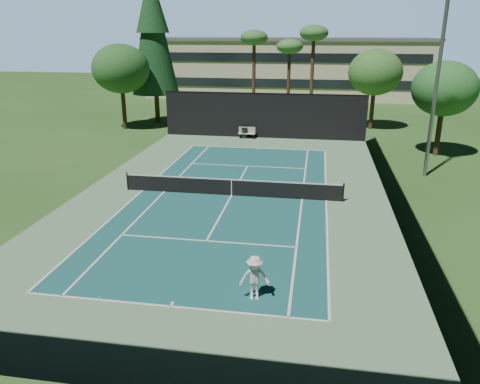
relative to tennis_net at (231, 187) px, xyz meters
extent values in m
plane|color=#2B541F|center=(0.00, 0.00, -0.56)|extent=(160.00, 160.00, 0.00)
cube|color=#628B61|center=(0.00, 0.00, -0.55)|extent=(18.00, 32.00, 0.01)
cube|color=#1A5553|center=(0.00, 0.00, -0.55)|extent=(10.97, 23.77, 0.01)
cube|color=white|center=(0.00, -11.88, -0.54)|extent=(10.97, 0.10, 0.01)
cube|color=white|center=(0.00, 11.88, -0.54)|extent=(10.97, 0.10, 0.01)
cube|color=white|center=(0.00, -6.40, -0.54)|extent=(8.23, 0.10, 0.01)
cube|color=white|center=(0.00, 6.40, -0.54)|extent=(8.23, 0.10, 0.01)
cube|color=white|center=(-5.49, 0.00, -0.54)|extent=(0.10, 23.77, 0.01)
cube|color=white|center=(5.49, 0.00, -0.54)|extent=(0.10, 23.77, 0.01)
cube|color=white|center=(-4.12, 0.00, -0.54)|extent=(0.10, 23.77, 0.01)
cube|color=white|center=(4.12, 0.00, -0.54)|extent=(0.10, 23.77, 0.01)
cube|color=white|center=(0.00, 0.00, -0.54)|extent=(0.10, 12.80, 0.01)
cube|color=white|center=(0.00, -11.73, -0.54)|extent=(0.10, 0.30, 0.01)
cube|color=white|center=(0.00, 11.73, -0.54)|extent=(0.10, 0.30, 0.01)
cylinder|color=black|center=(-6.40, 0.00, -0.01)|extent=(0.10, 0.10, 1.10)
cylinder|color=black|center=(6.40, 0.00, -0.01)|extent=(0.10, 0.10, 1.10)
cube|color=black|center=(0.00, 0.00, -0.06)|extent=(12.80, 0.02, 0.92)
cube|color=white|center=(0.00, 0.00, 0.43)|extent=(12.80, 0.04, 0.07)
cube|color=white|center=(0.00, 0.00, -0.06)|extent=(0.05, 0.03, 0.92)
cube|color=black|center=(0.00, 16.00, 1.44)|extent=(18.00, 0.04, 4.00)
cube|color=black|center=(0.00, -16.00, 1.44)|extent=(18.00, 0.04, 4.00)
cube|color=black|center=(9.00, 0.00, 1.44)|extent=(0.04, 32.00, 4.00)
cube|color=black|center=(-9.00, 0.00, 1.44)|extent=(0.04, 32.00, 4.00)
cube|color=black|center=(0.00, 16.00, 3.44)|extent=(18.00, 0.06, 0.06)
imported|color=silver|center=(2.83, -10.88, 0.29)|extent=(1.18, 0.80, 1.69)
sphere|color=#D8E734|center=(-2.71, -11.75, -0.53)|extent=(0.06, 0.06, 0.06)
sphere|color=#C4E433|center=(-0.62, 4.10, -0.53)|extent=(0.06, 0.06, 0.06)
sphere|color=#CDE734|center=(1.80, 1.98, -0.52)|extent=(0.07, 0.07, 0.07)
sphere|color=#DBF136|center=(-6.70, 3.48, -0.52)|extent=(0.07, 0.07, 0.07)
cube|color=beige|center=(-1.44, 15.48, -0.11)|extent=(1.50, 0.45, 0.05)
cube|color=#BFB39F|center=(-1.44, 15.68, 0.19)|extent=(1.50, 0.06, 0.55)
cube|color=black|center=(-2.04, 15.48, -0.35)|extent=(0.06, 0.40, 0.42)
cube|color=black|center=(-0.84, 15.48, -0.35)|extent=(0.06, 0.40, 0.42)
cylinder|color=black|center=(-1.67, 15.59, -0.11)|extent=(0.52, 0.52, 0.90)
cylinder|color=black|center=(-1.67, 15.59, 0.36)|extent=(0.56, 0.56, 0.05)
cylinder|color=#4A371F|center=(-12.00, 22.00, 1.24)|extent=(0.50, 0.50, 3.60)
cone|color=#14381B|center=(-12.00, 22.00, 8.44)|extent=(4.80, 4.80, 12.00)
cone|color=#153C1B|center=(-12.00, 22.00, 11.44)|extent=(3.30, 3.30, 6.00)
cylinder|color=#482E1F|center=(-2.00, 24.00, 3.72)|extent=(0.36, 0.36, 8.55)
ellipsoid|color=#37652D|center=(-2.00, 24.00, 7.99)|extent=(2.80, 2.80, 1.54)
cylinder|color=#492E1F|center=(1.50, 26.00, 3.27)|extent=(0.36, 0.36, 7.65)
ellipsoid|color=#396C30|center=(1.50, 26.00, 7.09)|extent=(2.80, 2.80, 1.54)
cylinder|color=#4B3320|center=(4.00, 23.00, 3.94)|extent=(0.36, 0.36, 9.00)
ellipsoid|color=#36682F|center=(4.00, 23.00, 8.44)|extent=(2.80, 2.80, 1.54)
cylinder|color=#412E1B|center=(10.00, 22.00, 1.20)|extent=(0.40, 0.40, 3.52)
ellipsoid|color=#346527|center=(10.00, 22.00, 4.88)|extent=(5.12, 5.12, 4.35)
cylinder|color=#47311E|center=(14.00, 12.00, 1.09)|extent=(0.40, 0.40, 3.30)
ellipsoid|color=#266326|center=(14.00, 12.00, 4.54)|extent=(4.80, 4.80, 4.08)
cylinder|color=#442E1D|center=(-14.00, 18.00, 1.31)|extent=(0.40, 0.40, 3.74)
ellipsoid|color=#245922|center=(-14.00, 18.00, 5.22)|extent=(5.44, 5.44, 4.62)
cube|color=beige|center=(0.00, 46.00, 3.44)|extent=(40.00, 12.00, 8.00)
cube|color=#59595B|center=(0.00, 46.00, 7.54)|extent=(40.50, 12.50, 0.40)
cube|color=black|center=(0.00, 39.95, 1.84)|extent=(38.00, 0.15, 1.20)
cube|color=black|center=(0.00, 39.95, 5.24)|extent=(38.00, 0.15, 1.20)
cylinder|color=gray|center=(12.00, 6.00, 5.44)|extent=(0.24, 0.24, 12.00)
camera|label=1|loc=(4.71, -25.46, 8.57)|focal=35.00mm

